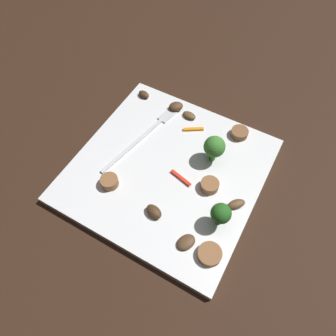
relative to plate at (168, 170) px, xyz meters
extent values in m
plane|color=black|center=(0.00, 0.00, -0.01)|extent=(1.40, 1.40, 0.00)
cube|color=white|center=(0.00, 0.00, 0.00)|extent=(0.29, 0.29, 0.01)
cube|color=silver|center=(0.01, 0.07, 0.01)|extent=(0.14, 0.03, 0.00)
cube|color=silver|center=(0.10, 0.06, 0.01)|extent=(0.04, 0.02, 0.00)
cylinder|color=#296420|center=(-0.05, -0.11, 0.02)|extent=(0.01, 0.01, 0.02)
sphere|color=#235B1E|center=(-0.05, -0.11, 0.04)|extent=(0.03, 0.03, 0.03)
cylinder|color=#408630|center=(0.05, -0.05, 0.02)|extent=(0.01, 0.01, 0.02)
sphere|color=#387A2D|center=(0.05, -0.05, 0.04)|extent=(0.03, 0.03, 0.03)
cylinder|color=brown|center=(-0.07, 0.07, 0.01)|extent=(0.03, 0.03, 0.01)
cylinder|color=brown|center=(-0.10, -0.12, 0.01)|extent=(0.05, 0.05, 0.01)
cylinder|color=brown|center=(0.12, -0.07, 0.01)|extent=(0.04, 0.04, 0.01)
cylinder|color=brown|center=(0.00, -0.07, 0.01)|extent=(0.04, 0.04, 0.01)
ellipsoid|color=#4C331E|center=(0.12, 0.05, 0.01)|extent=(0.03, 0.03, 0.01)
ellipsoid|color=brown|center=(-0.01, -0.12, 0.01)|extent=(0.03, 0.03, 0.01)
ellipsoid|color=brown|center=(0.12, 0.02, 0.01)|extent=(0.02, 0.03, 0.01)
ellipsoid|color=#422B19|center=(0.12, 0.12, 0.01)|extent=(0.02, 0.02, 0.01)
ellipsoid|color=#422B19|center=(-0.08, -0.02, 0.01)|extent=(0.02, 0.03, 0.01)
ellipsoid|color=#4C331E|center=(-0.10, -0.08, 0.01)|extent=(0.03, 0.03, 0.01)
cube|color=red|center=(-0.01, -0.03, 0.01)|extent=(0.01, 0.04, 0.00)
cube|color=orange|center=(0.09, 0.00, 0.01)|extent=(0.02, 0.03, 0.00)
camera|label=1|loc=(-0.24, -0.13, 0.43)|focal=33.23mm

